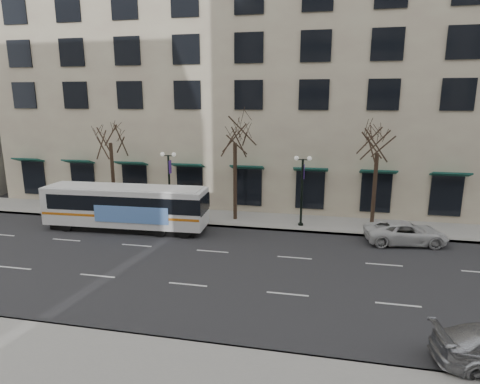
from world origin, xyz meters
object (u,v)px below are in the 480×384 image
(tree_far_mid, at_px, (235,130))
(lamp_post_left, at_px, (169,182))
(city_bus, at_px, (127,206))
(tree_far_right, at_px, (378,139))
(lamp_post_right, at_px, (302,188))
(tree_far_left, at_px, (110,131))
(white_pickup, at_px, (406,233))

(tree_far_mid, relative_size, lamp_post_left, 1.64)
(city_bus, bearing_deg, tree_far_right, 9.84)
(tree_far_mid, xyz_separation_m, lamp_post_right, (5.01, -0.60, -3.96))
(lamp_post_left, bearing_deg, tree_far_right, 2.29)
(tree_far_left, height_order, lamp_post_left, tree_far_left)
(tree_far_right, relative_size, white_pickup, 1.57)
(tree_far_left, height_order, tree_far_mid, tree_far_mid)
(tree_far_right, distance_m, lamp_post_right, 6.11)
(city_bus, relative_size, white_pickup, 2.27)
(city_bus, bearing_deg, tree_far_left, 127.04)
(lamp_post_left, distance_m, lamp_post_right, 10.00)
(tree_far_right, distance_m, city_bus, 18.06)
(tree_far_left, bearing_deg, city_bus, -50.84)
(lamp_post_right, height_order, white_pickup, lamp_post_right)
(tree_far_right, xyz_separation_m, white_pickup, (1.80, -2.60, -5.71))
(lamp_post_right, xyz_separation_m, white_pickup, (6.79, -2.00, -2.23))
(lamp_post_left, bearing_deg, white_pickup, -6.79)
(tree_far_right, distance_m, white_pickup, 6.53)
(tree_far_left, xyz_separation_m, tree_far_right, (20.00, 0.00, -0.28))
(tree_far_left, height_order, lamp_post_right, tree_far_left)
(tree_far_mid, xyz_separation_m, tree_far_right, (10.00, -0.00, -0.48))
(tree_far_left, distance_m, tree_far_right, 20.00)
(tree_far_left, distance_m, lamp_post_right, 15.48)
(lamp_post_right, bearing_deg, tree_far_left, 177.71)
(tree_far_left, bearing_deg, lamp_post_left, -6.83)
(tree_far_mid, xyz_separation_m, white_pickup, (11.80, -2.60, -6.19))
(tree_far_left, height_order, city_bus, tree_far_left)
(tree_far_right, xyz_separation_m, city_bus, (-17.06, -3.61, -4.71))
(white_pickup, bearing_deg, city_bus, 85.21)
(lamp_post_left, xyz_separation_m, lamp_post_right, (10.00, 0.00, 0.00))
(tree_far_left, xyz_separation_m, city_bus, (2.94, -3.61, -4.99))
(lamp_post_left, height_order, city_bus, lamp_post_left)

